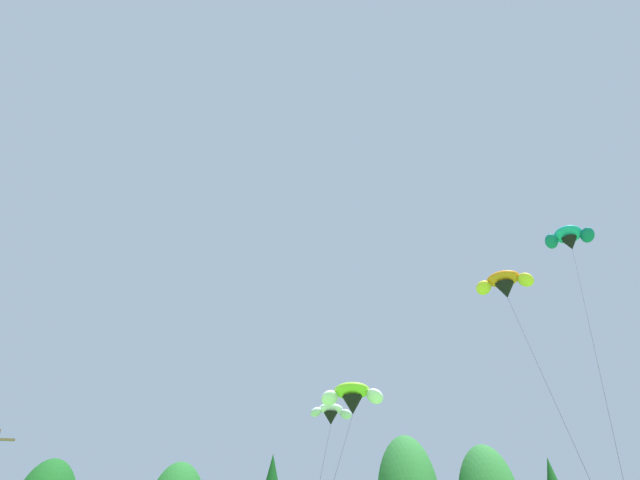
% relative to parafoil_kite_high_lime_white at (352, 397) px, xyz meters
% --- Properties ---
extents(parafoil_kite_high_lime_white, '(6.80, 16.14, 10.76)m').
position_rel_parafoil_kite_high_lime_white_xyz_m(parafoil_kite_high_lime_white, '(0.00, 0.00, 0.00)').
color(parafoil_kite_high_lime_white, '#93D633').
extents(parafoil_kite_mid_teal, '(16.01, 17.58, 24.91)m').
position_rel_parafoil_kite_high_lime_white_xyz_m(parafoil_kite_mid_teal, '(18.38, 1.47, 13.95)').
color(parafoil_kite_mid_teal, teal).
extents(parafoil_kite_far_white, '(5.84, 19.45, 10.71)m').
position_rel_parafoil_kite_high_lime_white_xyz_m(parafoil_kite_far_white, '(-0.56, 3.86, 0.09)').
color(parafoil_kite_far_white, white).
extents(parafoil_kite_low_orange, '(5.27, 10.70, 15.85)m').
position_rel_parafoil_kite_high_lime_white_xyz_m(parafoil_kite_low_orange, '(7.87, -5.30, 5.18)').
color(parafoil_kite_low_orange, orange).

